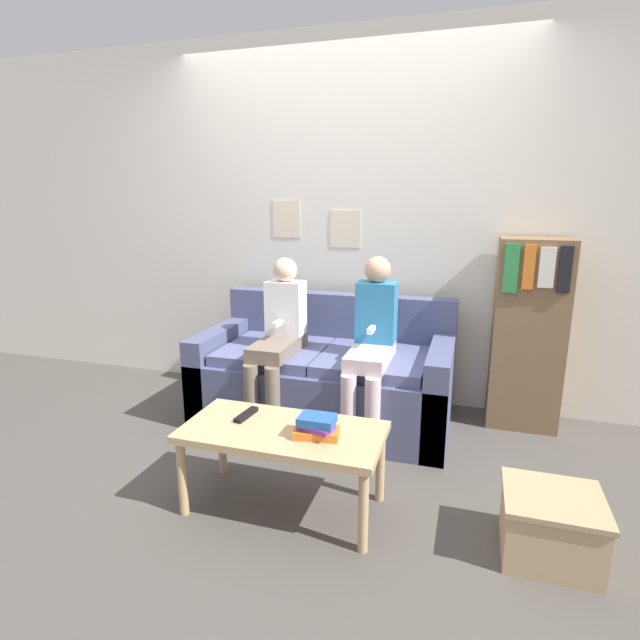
{
  "coord_description": "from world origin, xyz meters",
  "views": [
    {
      "loc": [
        0.91,
        -2.52,
        1.47
      ],
      "look_at": [
        0.0,
        0.4,
        0.72
      ],
      "focal_mm": 28.0,
      "sensor_mm": 36.0,
      "label": 1
    }
  ],
  "objects_px": {
    "couch": "(326,378)",
    "tv_remote": "(246,415)",
    "bookshelf": "(528,334)",
    "person_right": "(372,341)",
    "coffee_table": "(283,438)",
    "storage_box": "(551,526)",
    "person_left": "(278,336)"
  },
  "relations": [
    {
      "from": "couch",
      "to": "storage_box",
      "type": "bearing_deg",
      "value": -38.58
    },
    {
      "from": "tv_remote",
      "to": "storage_box",
      "type": "height_order",
      "value": "tv_remote"
    },
    {
      "from": "couch",
      "to": "person_left",
      "type": "distance_m",
      "value": 0.46
    },
    {
      "from": "coffee_table",
      "to": "person_right",
      "type": "height_order",
      "value": "person_right"
    },
    {
      "from": "person_left",
      "to": "person_right",
      "type": "height_order",
      "value": "person_right"
    },
    {
      "from": "couch",
      "to": "person_left",
      "type": "relative_size",
      "value": 1.5
    },
    {
      "from": "tv_remote",
      "to": "couch",
      "type": "bearing_deg",
      "value": 89.46
    },
    {
      "from": "couch",
      "to": "person_right",
      "type": "xyz_separation_m",
      "value": [
        0.35,
        -0.2,
        0.34
      ]
    },
    {
      "from": "storage_box",
      "to": "person_right",
      "type": "bearing_deg",
      "value": 138.55
    },
    {
      "from": "couch",
      "to": "bookshelf",
      "type": "distance_m",
      "value": 1.35
    },
    {
      "from": "person_right",
      "to": "tv_remote",
      "type": "bearing_deg",
      "value": -121.37
    },
    {
      "from": "couch",
      "to": "person_right",
      "type": "bearing_deg",
      "value": -29.45
    },
    {
      "from": "coffee_table",
      "to": "storage_box",
      "type": "xyz_separation_m",
      "value": [
        1.19,
        0.01,
        -0.22
      ]
    },
    {
      "from": "bookshelf",
      "to": "couch",
      "type": "bearing_deg",
      "value": -166.2
    },
    {
      "from": "person_left",
      "to": "bookshelf",
      "type": "xyz_separation_m",
      "value": [
        1.53,
        0.51,
        0.0
      ]
    },
    {
      "from": "coffee_table",
      "to": "tv_remote",
      "type": "distance_m",
      "value": 0.24
    },
    {
      "from": "storage_box",
      "to": "coffee_table",
      "type": "bearing_deg",
      "value": -179.53
    },
    {
      "from": "tv_remote",
      "to": "storage_box",
      "type": "xyz_separation_m",
      "value": [
        1.41,
        -0.06,
        -0.28
      ]
    },
    {
      "from": "person_right",
      "to": "person_left",
      "type": "bearing_deg",
      "value": -179.56
    },
    {
      "from": "person_right",
      "to": "coffee_table",
      "type": "bearing_deg",
      "value": -106.45
    },
    {
      "from": "person_left",
      "to": "couch",
      "type": "bearing_deg",
      "value": 37.76
    },
    {
      "from": "person_right",
      "to": "bookshelf",
      "type": "distance_m",
      "value": 1.05
    },
    {
      "from": "coffee_table",
      "to": "tv_remote",
      "type": "relative_size",
      "value": 5.48
    },
    {
      "from": "tv_remote",
      "to": "bookshelf",
      "type": "relative_size",
      "value": 0.14
    },
    {
      "from": "couch",
      "to": "coffee_table",
      "type": "bearing_deg",
      "value": -84.64
    },
    {
      "from": "couch",
      "to": "person_right",
      "type": "relative_size",
      "value": 1.46
    },
    {
      "from": "tv_remote",
      "to": "person_left",
      "type": "bearing_deg",
      "value": 106.67
    },
    {
      "from": "coffee_table",
      "to": "person_right",
      "type": "distance_m",
      "value": 0.92
    },
    {
      "from": "couch",
      "to": "tv_remote",
      "type": "relative_size",
      "value": 9.5
    },
    {
      "from": "couch",
      "to": "coffee_table",
      "type": "relative_size",
      "value": 1.73
    },
    {
      "from": "person_left",
      "to": "tv_remote",
      "type": "distance_m",
      "value": 0.8
    },
    {
      "from": "couch",
      "to": "person_left",
      "type": "bearing_deg",
      "value": -142.24
    }
  ]
}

